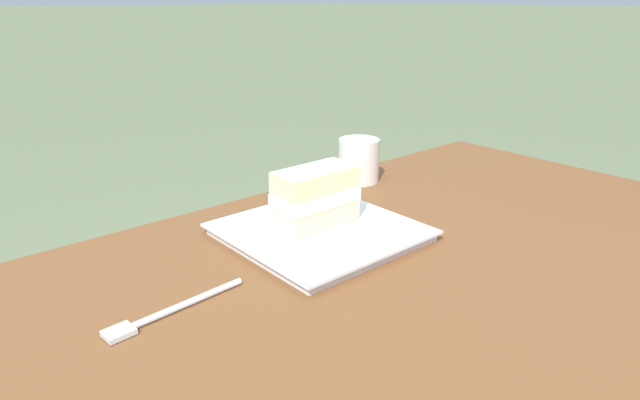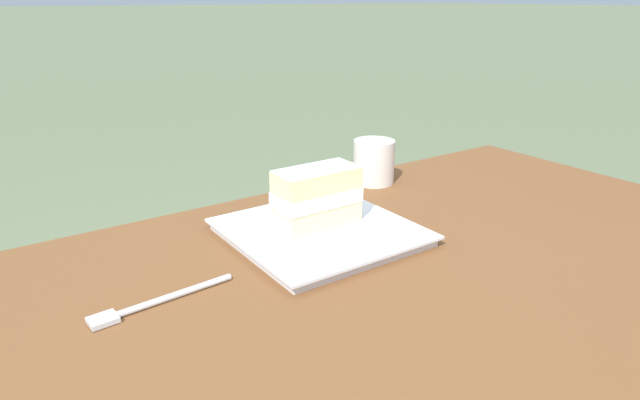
{
  "view_description": "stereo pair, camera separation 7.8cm",
  "coord_description": "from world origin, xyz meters",
  "views": [
    {
      "loc": [
        0.41,
        0.24,
        1.06
      ],
      "look_at": [
        -0.07,
        -0.31,
        0.79
      ],
      "focal_mm": 30.86,
      "sensor_mm": 36.0,
      "label": 1
    },
    {
      "loc": [
        0.35,
        0.29,
        1.06
      ],
      "look_at": [
        -0.07,
        -0.31,
        0.79
      ],
      "focal_mm": 30.86,
      "sensor_mm": 36.0,
      "label": 2
    }
  ],
  "objects": [
    {
      "name": "coffee_cup",
      "position": [
        -0.29,
        -0.47,
        0.77
      ],
      "size": [
        0.08,
        0.08,
        0.08
      ],
      "color": "silver",
      "rests_on": "patio_table"
    },
    {
      "name": "dessert_plate",
      "position": [
        -0.07,
        -0.31,
        0.74
      ],
      "size": [
        0.25,
        0.25,
        0.02
      ],
      "color": "white",
      "rests_on": "patio_table"
    },
    {
      "name": "cake_slice",
      "position": [
        -0.07,
        -0.33,
        0.79
      ],
      "size": [
        0.12,
        0.06,
        0.08
      ],
      "color": "beige",
      "rests_on": "dessert_plate"
    },
    {
      "name": "dessert_fork",
      "position": [
        0.19,
        -0.27,
        0.73
      ],
      "size": [
        0.17,
        0.03,
        0.01
      ],
      "color": "silver",
      "rests_on": "patio_table"
    }
  ]
}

